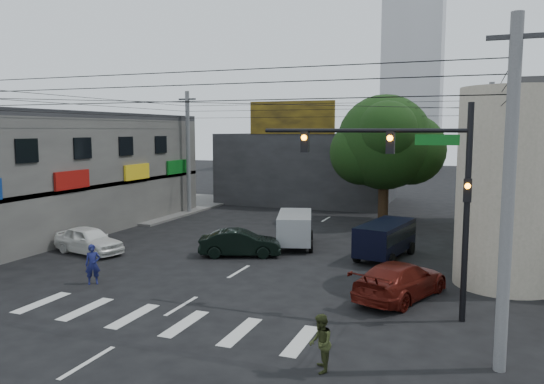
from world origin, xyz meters
The scene contains 19 objects.
ground centered at (0.00, 0.00, 0.00)m, with size 160.00×160.00×0.00m, color black.
sidewalk_far_left centered at (-18.00, 18.00, 0.07)m, with size 16.00×16.00×0.15m, color #514F4C.
building_left centered at (-18.00, 6.00, 3.50)m, with size 14.00×24.00×7.00m, color #4A4744.
corner_column centered at (11.00, 4.00, 4.00)m, with size 4.00×4.00×8.00m, color gray.
building_far centered at (-4.00, 26.00, 3.00)m, with size 14.00×10.00×6.00m, color #232326.
billboard centered at (-4.00, 21.10, 7.30)m, with size 7.00×0.30×2.60m, color olive.
tower_distant centered at (0.00, 70.00, 22.00)m, with size 9.00×9.00×44.00m, color silver.
street_tree centered at (4.00, 17.00, 5.47)m, with size 6.40×6.40×8.70m.
traffic_gantry centered at (7.82, -1.00, 4.83)m, with size 7.10×0.35×7.20m.
utility_pole_near_right centered at (10.50, -4.50, 4.60)m, with size 0.32×0.32×9.20m, color #59595B.
utility_pole_far_left centered at (-10.50, 16.00, 4.60)m, with size 0.32×0.32×9.20m, color #59595B.
utility_pole_far_right centered at (10.50, 16.00, 4.60)m, with size 0.32×0.32×9.20m, color #59595B.
dark_sedan centered at (-1.16, 4.73, 0.67)m, with size 4.31×2.79×1.34m, color black.
white_compact centered at (-8.67, 2.50, 0.70)m, with size 4.36×2.54×1.40m, color white.
maroon_sedan centered at (7.26, 0.75, 0.70)m, with size 3.52×5.18×1.39m, color #51110B.
silver_minivan centered at (0.69, 7.87, 0.91)m, with size 2.89×4.54×1.81m, color #A9ADB1, non-canonical shape.
navy_van centered at (5.73, 6.88, 0.89)m, with size 2.51×4.69×1.78m, color black, non-canonical shape.
traffic_officer centered at (-4.83, -1.86, 0.83)m, with size 0.72×0.70×1.66m, color #161A50.
pedestrian_olive centered at (6.09, -6.24, 0.77)m, with size 0.78×0.89×1.54m, color #343B1B.
Camera 1 is at (9.63, -19.12, 6.32)m, focal length 35.00 mm.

